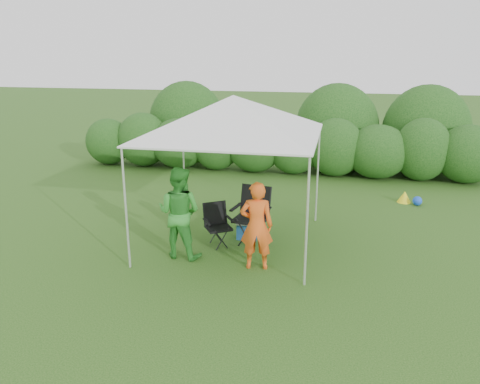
% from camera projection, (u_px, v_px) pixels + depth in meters
% --- Properties ---
extents(ground, '(70.00, 70.00, 0.00)m').
position_uv_depth(ground, '(228.00, 251.00, 8.73)').
color(ground, '#35601E').
extents(hedge, '(12.49, 1.53, 1.80)m').
position_uv_depth(hedge, '(279.00, 146.00, 14.07)').
color(hedge, '#27571B').
rests_on(hedge, ground).
extents(canopy, '(3.10, 3.10, 2.83)m').
position_uv_depth(canopy, '(233.00, 116.00, 8.48)').
color(canopy, silver).
rests_on(canopy, ground).
extents(chair_right, '(0.76, 0.71, 1.09)m').
position_uv_depth(chair_right, '(253.00, 211.00, 9.06)').
color(chair_right, black).
rests_on(chair_right, ground).
extents(chair_left, '(0.64, 0.63, 0.82)m').
position_uv_depth(chair_left, '(217.00, 221.00, 8.92)').
color(chair_left, black).
rests_on(chair_left, ground).
extents(man, '(0.61, 0.45, 1.54)m').
position_uv_depth(man, '(257.00, 226.00, 7.86)').
color(man, '#F95D1C').
rests_on(man, ground).
extents(woman, '(0.89, 0.73, 1.67)m').
position_uv_depth(woman, '(179.00, 212.00, 8.31)').
color(woman, green).
rests_on(woman, ground).
extents(cooler, '(0.42, 0.31, 0.35)m').
position_uv_depth(cooler, '(247.00, 230.00, 9.29)').
color(cooler, navy).
rests_on(cooler, ground).
extents(bottle, '(0.06, 0.06, 0.23)m').
position_uv_depth(bottle, '(250.00, 217.00, 9.16)').
color(bottle, '#592D0C').
rests_on(bottle, cooler).
extents(lawn_toy, '(0.56, 0.47, 0.28)m').
position_uv_depth(lawn_toy, '(408.00, 198.00, 11.45)').
color(lawn_toy, yellow).
rests_on(lawn_toy, ground).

